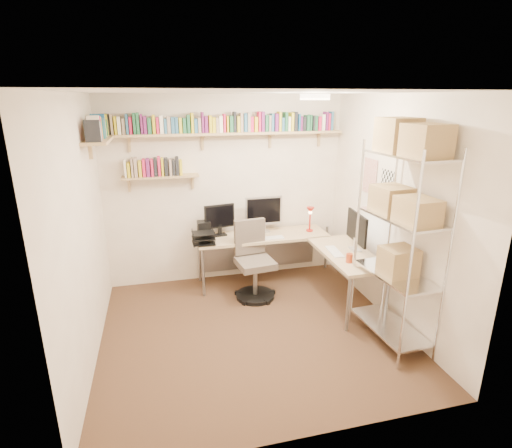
# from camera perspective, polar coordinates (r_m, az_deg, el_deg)

# --- Properties ---
(ground) EXTENTS (3.20, 3.20, 0.00)m
(ground) POSITION_cam_1_polar(r_m,az_deg,el_deg) (4.55, -0.52, -15.03)
(ground) COLOR #3F2D1B
(ground) RESTS_ON ground
(room_shell) EXTENTS (3.24, 3.04, 2.52)m
(room_shell) POSITION_cam_1_polar(r_m,az_deg,el_deg) (3.94, -0.52, 4.33)
(room_shell) COLOR beige
(room_shell) RESTS_ON ground
(wall_shelves) EXTENTS (3.12, 1.09, 0.80)m
(wall_shelves) POSITION_cam_1_polar(r_m,az_deg,el_deg) (5.05, -9.13, 12.60)
(wall_shelves) COLOR tan
(wall_shelves) RESTS_ON ground
(corner_desk) EXTENTS (2.04, 1.75, 1.19)m
(corner_desk) POSITION_cam_1_polar(r_m,az_deg,el_deg) (5.20, 2.69, -2.34)
(corner_desk) COLOR tan
(corner_desk) RESTS_ON ground
(office_chair) EXTENTS (0.52, 0.53, 0.99)m
(office_chair) POSITION_cam_1_polar(r_m,az_deg,el_deg) (5.09, -0.34, -5.99)
(office_chair) COLOR black
(office_chair) RESTS_ON ground
(wire_rack) EXTENTS (0.50, 0.92, 2.28)m
(wire_rack) POSITION_cam_1_polar(r_m,az_deg,el_deg) (4.03, 20.39, 3.42)
(wire_rack) COLOR silver
(wire_rack) RESTS_ON ground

